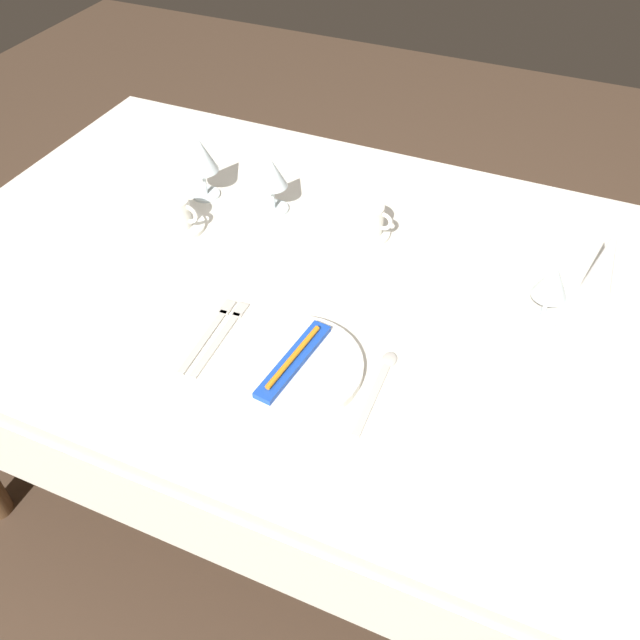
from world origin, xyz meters
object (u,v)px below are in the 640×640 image
object	(u,v)px
wine_glass_right	(201,158)
wine_glass_left	(272,176)
dinner_plate	(294,366)
coffee_cup_left	(365,218)
wine_glass_centre	(552,284)
toothbrush_package	(294,360)
fork_inner	(210,332)
coffee_cup_right	(175,212)
fork_outer	(223,335)
spoon_soup	(380,381)
napkin_folded	(606,260)

from	to	relation	value
wine_glass_right	wine_glass_left	bearing A→B (deg)	3.50
dinner_plate	coffee_cup_left	size ratio (longest dim) A/B	2.35
wine_glass_centre	wine_glass_right	size ratio (longest dim) A/B	0.89
toothbrush_package	wine_glass_right	bearing A→B (deg)	135.37
wine_glass_right	coffee_cup_left	bearing A→B (deg)	1.03
dinner_plate	fork_inner	distance (m)	0.19
coffee_cup_left	coffee_cup_right	distance (m)	0.43
wine_glass_centre	toothbrush_package	bearing A→B (deg)	-141.28
fork_outer	coffee_cup_right	bearing A→B (deg)	135.26
dinner_plate	coffee_cup_right	world-z (taller)	coffee_cup_right
toothbrush_package	fork_inner	distance (m)	0.19
dinner_plate	fork_inner	size ratio (longest dim) A/B	1.21
dinner_plate	toothbrush_package	distance (m)	0.02
toothbrush_package	wine_glass_centre	world-z (taller)	wine_glass_centre
coffee_cup_right	wine_glass_left	distance (m)	0.23
coffee_cup_right	wine_glass_left	xyz separation A→B (m)	(0.17, 0.15, 0.05)
fork_outer	spoon_soup	world-z (taller)	spoon_soup
fork_outer	wine_glass_left	distance (m)	0.44
fork_inner	toothbrush_package	bearing A→B (deg)	-6.55
toothbrush_package	wine_glass_right	distance (m)	0.62
fork_inner	fork_outer	bearing A→B (deg)	5.71
dinner_plate	toothbrush_package	bearing A→B (deg)	180.00
dinner_plate	toothbrush_package	world-z (taller)	toothbrush_package
fork_inner	coffee_cup_left	xyz separation A→B (m)	(0.16, 0.42, 0.04)
fork_inner	napkin_folded	world-z (taller)	napkin_folded
coffee_cup_left	spoon_soup	bearing A→B (deg)	-65.78
wine_glass_centre	napkin_folded	bearing A→B (deg)	56.77
toothbrush_package	spoon_soup	world-z (taller)	toothbrush_package
fork_outer	toothbrush_package	bearing A→B (deg)	-8.54
wine_glass_right	napkin_folded	bearing A→B (deg)	0.77
fork_inner	wine_glass_centre	xyz separation A→B (m)	(0.58, 0.29, 0.09)
wine_glass_left	napkin_folded	bearing A→B (deg)	0.12
wine_glass_right	napkin_folded	size ratio (longest dim) A/B	0.93
fork_inner	coffee_cup_right	xyz separation A→B (m)	(-0.24, 0.27, 0.04)
toothbrush_package	napkin_folded	size ratio (longest dim) A/B	1.32
wine_glass_right	toothbrush_package	bearing A→B (deg)	-44.63
wine_glass_centre	wine_glass_right	world-z (taller)	wine_glass_right
coffee_cup_left	napkin_folded	size ratio (longest dim) A/B	0.67
dinner_plate	fork_inner	xyz separation A→B (m)	(-0.19, 0.02, -0.01)
coffee_cup_right	wine_glass_right	distance (m)	0.15
wine_glass_centre	wine_glass_right	distance (m)	0.84
coffee_cup_right	wine_glass_right	world-z (taller)	wine_glass_right
napkin_folded	fork_inner	bearing A→B (deg)	-147.60
fork_outer	napkin_folded	world-z (taller)	napkin_folded
fork_inner	coffee_cup_left	size ratio (longest dim) A/B	1.94
coffee_cup_left	coffee_cup_right	size ratio (longest dim) A/B	1.09
dinner_plate	napkin_folded	size ratio (longest dim) A/B	1.58
dinner_plate	toothbrush_package	size ratio (longest dim) A/B	1.20
spoon_soup	wine_glass_centre	bearing A→B (deg)	49.83
spoon_soup	wine_glass_left	size ratio (longest dim) A/B	1.55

